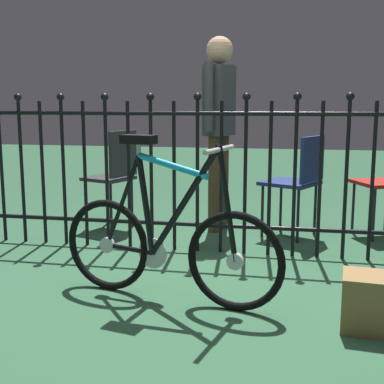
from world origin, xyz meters
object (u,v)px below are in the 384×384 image
(bicycle, at_px, (167,243))
(person_visitor, at_px, (219,116))
(chair_charcoal, at_px, (115,170))
(display_crate, at_px, (367,302))
(chair_navy, at_px, (299,176))

(bicycle, height_order, person_visitor, person_visitor)
(chair_charcoal, height_order, person_visitor, person_visitor)
(bicycle, height_order, chair_charcoal, bicycle)
(chair_charcoal, relative_size, person_visitor, 0.53)
(bicycle, height_order, display_crate, bicycle)
(chair_charcoal, xyz_separation_m, display_crate, (1.93, -1.75, -0.39))
(bicycle, distance_m, chair_navy, 1.75)
(chair_navy, bearing_deg, person_visitor, 168.87)
(chair_charcoal, xyz_separation_m, person_visitor, (0.90, 0.16, 0.47))
(chair_navy, distance_m, display_crate, 1.84)
(bicycle, distance_m, person_visitor, 1.84)
(bicycle, distance_m, chair_charcoal, 1.78)
(chair_charcoal, distance_m, display_crate, 2.63)
(person_visitor, relative_size, display_crate, 5.99)
(chair_charcoal, bearing_deg, bicycle, -61.14)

